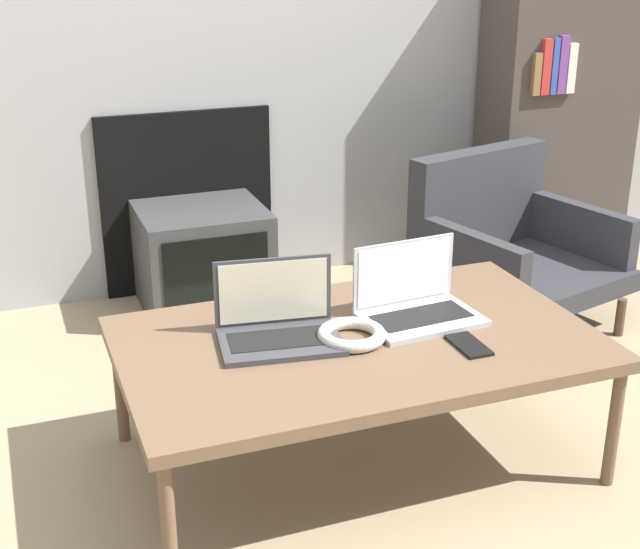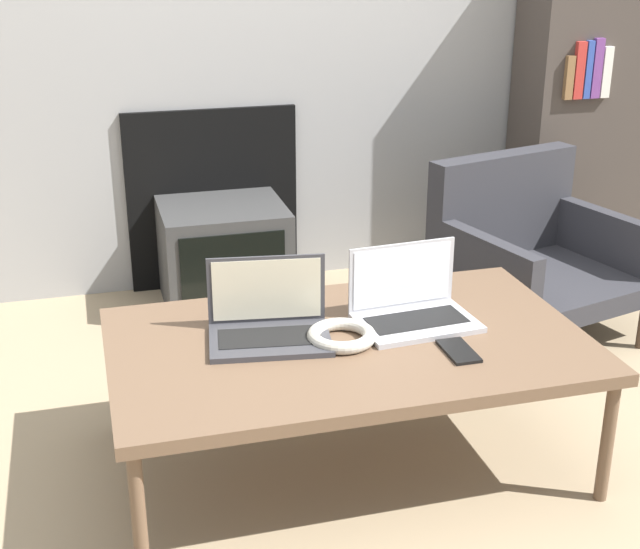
{
  "view_description": "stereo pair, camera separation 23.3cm",
  "coord_description": "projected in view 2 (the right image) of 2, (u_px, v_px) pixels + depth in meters",
  "views": [
    {
      "loc": [
        -0.89,
        -1.92,
        1.48
      ],
      "look_at": [
        0.0,
        0.45,
        0.48
      ],
      "focal_mm": 50.0,
      "sensor_mm": 36.0,
      "label": 1
    },
    {
      "loc": [
        -0.67,
        -1.99,
        1.48
      ],
      "look_at": [
        0.0,
        0.45,
        0.48
      ],
      "focal_mm": 50.0,
      "sensor_mm": 36.0,
      "label": 2
    }
  ],
  "objects": [
    {
      "name": "bookshelf",
      "position": [
        595.0,
        107.0,
        3.94
      ],
      "size": [
        0.68,
        0.32,
        1.44
      ],
      "color": "#3F3833",
      "rests_on": "ground_plane"
    },
    {
      "name": "phone",
      "position": [
        459.0,
        351.0,
        2.4
      ],
      "size": [
        0.08,
        0.15,
        0.01
      ],
      "color": "black",
      "rests_on": "table"
    },
    {
      "name": "armchair",
      "position": [
        527.0,
        247.0,
        3.46
      ],
      "size": [
        0.8,
        0.78,
        0.64
      ],
      "rotation": [
        0.0,
        0.0,
        0.26
      ],
      "color": "#2D2D33",
      "rests_on": "ground_plane"
    },
    {
      "name": "table",
      "position": [
        348.0,
        348.0,
        2.49
      ],
      "size": [
        1.32,
        0.79,
        0.4
      ],
      "color": "brown",
      "rests_on": "ground_plane"
    },
    {
      "name": "laptop_left",
      "position": [
        269.0,
        322.0,
        2.47
      ],
      "size": [
        0.36,
        0.27,
        0.21
      ],
      "rotation": [
        0.0,
        0.0,
        -0.14
      ],
      "color": "#38383D",
      "rests_on": "table"
    },
    {
      "name": "laptop_right",
      "position": [
        411.0,
        306.0,
        2.58
      ],
      "size": [
        0.35,
        0.25,
        0.21
      ],
      "rotation": [
        0.0,
        0.0,
        0.07
      ],
      "color": "#B2B2B7",
      "rests_on": "table"
    },
    {
      "name": "headphones",
      "position": [
        342.0,
        336.0,
        2.45
      ],
      "size": [
        0.19,
        0.19,
        0.04
      ],
      "color": "beige",
      "rests_on": "table"
    },
    {
      "name": "ground_plane",
      "position": [
        362.0,
        490.0,
        2.49
      ],
      "size": [
        14.0,
        14.0,
        0.0
      ],
      "primitive_type": "plane",
      "color": "#998466"
    },
    {
      "name": "tv",
      "position": [
        224.0,
        255.0,
        3.64
      ],
      "size": [
        0.5,
        0.46,
        0.42
      ],
      "color": "#383838",
      "rests_on": "ground_plane"
    }
  ]
}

